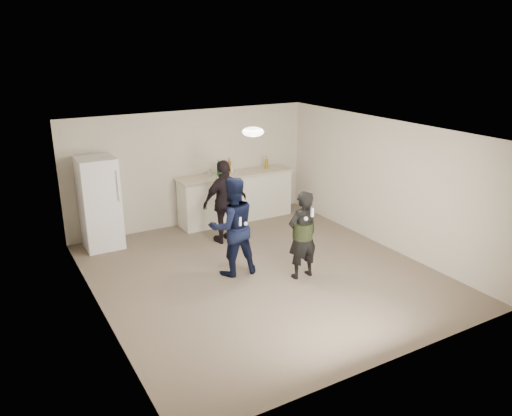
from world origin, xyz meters
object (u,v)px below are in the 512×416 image
woman (303,235)px  spectator (225,202)px  counter (236,198)px  fridge (100,203)px  shaker (210,173)px  man (232,227)px

woman → spectator: spectator is taller
counter → fridge: 3.03m
counter → woman: woman is taller
fridge → shaker: size_ratio=10.59×
man → woman: 1.20m
fridge → woman: (2.64, -3.05, -0.13)m
counter → spectator: bearing=-127.2°
fridge → man: bearing=-54.2°
fridge → shaker: bearing=2.6°
counter → fridge: fridge is taller
fridge → shaker: fridge is taller
counter → man: size_ratio=1.50×
counter → shaker: 0.89m
shaker → man: size_ratio=0.10×
man → spectator: man is taller
counter → woman: 3.15m
fridge → woman: fridge is taller
man → fridge: bearing=-48.8°
shaker → spectator: 1.13m
counter → man: (-1.32, -2.40, 0.34)m
woman → spectator: (-0.41, 2.09, 0.07)m
shaker → spectator: spectator is taller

